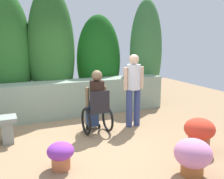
# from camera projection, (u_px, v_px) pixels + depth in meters

# --- Properties ---
(ground_plane) EXTENTS (12.20, 12.20, 0.00)m
(ground_plane) POSITION_uv_depth(u_px,v_px,m) (89.00, 143.00, 4.91)
(ground_plane) COLOR #957654
(stone_retaining_wall) EXTENTS (5.39, 0.56, 0.91)m
(stone_retaining_wall) POSITION_uv_depth(u_px,v_px,m) (65.00, 99.00, 6.47)
(stone_retaining_wall) COLOR gray
(stone_retaining_wall) RESTS_ON ground
(hedge_backdrop) EXTENTS (6.08, 1.08, 3.29)m
(hedge_backdrop) POSITION_uv_depth(u_px,v_px,m) (45.00, 54.00, 6.75)
(hedge_backdrop) COLOR #286D22
(hedge_backdrop) RESTS_ON ground
(person_in_wheelchair) EXTENTS (0.53, 0.66, 1.33)m
(person_in_wheelchair) POSITION_uv_depth(u_px,v_px,m) (96.00, 104.00, 5.33)
(person_in_wheelchair) COLOR black
(person_in_wheelchair) RESTS_ON ground
(person_standing_companion) EXTENTS (0.49, 0.30, 1.62)m
(person_standing_companion) POSITION_uv_depth(u_px,v_px,m) (133.00, 86.00, 5.66)
(person_standing_companion) COLOR navy
(person_standing_companion) RESTS_ON ground
(flower_pot_purple_near) EXTENTS (0.54, 0.54, 0.54)m
(flower_pot_purple_near) POSITION_uv_depth(u_px,v_px,m) (193.00, 156.00, 3.71)
(flower_pot_purple_near) COLOR #A65B2C
(flower_pot_purple_near) RESTS_ON ground
(flower_pot_terracotta_by_wall) EXTENTS (0.41, 0.41, 0.42)m
(flower_pot_terracotta_by_wall) POSITION_uv_depth(u_px,v_px,m) (61.00, 154.00, 3.90)
(flower_pot_terracotta_by_wall) COLOR #B96640
(flower_pot_terracotta_by_wall) RESTS_ON ground
(flower_pot_small_foreground) EXTENTS (0.54, 0.54, 0.60)m
(flower_pot_small_foreground) POSITION_uv_depth(u_px,v_px,m) (199.00, 133.00, 4.50)
(flower_pot_small_foreground) COLOR #96503D
(flower_pot_small_foreground) RESTS_ON ground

